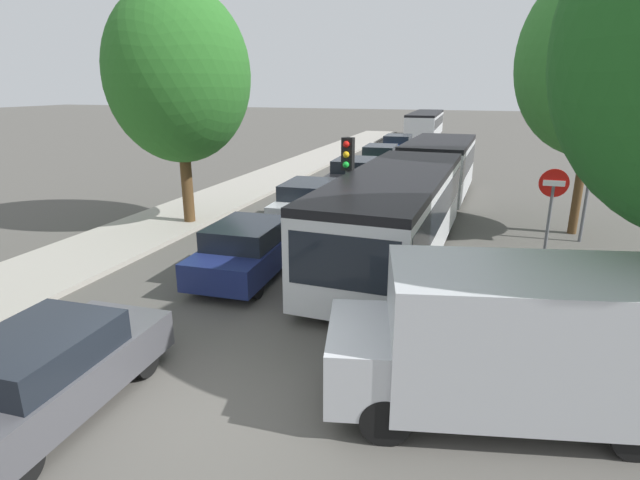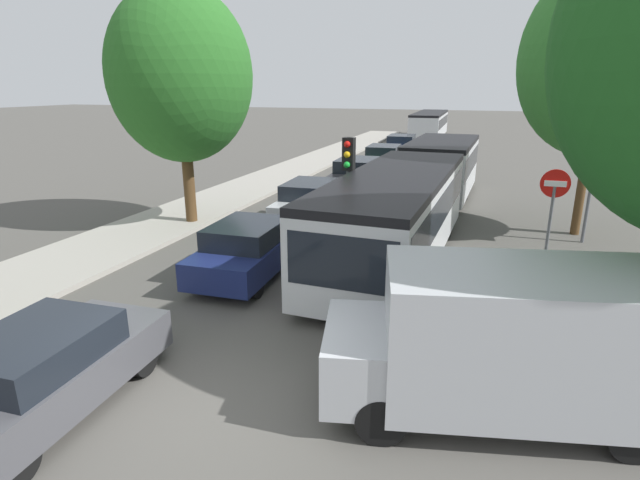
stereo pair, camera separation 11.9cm
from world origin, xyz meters
TOP-DOWN VIEW (x-y plane):
  - ground_plane at (0.00, 0.00)m, footprint 200.00×200.00m
  - kerb_strip_left at (-6.94, 21.18)m, footprint 3.20×52.35m
  - articulated_bus at (1.69, 11.52)m, footprint 3.10×16.97m
  - city_bus_rear at (-1.84, 42.35)m, footprint 2.77×11.22m
  - queued_car_graphite at (-2.04, -0.61)m, footprint 1.87×4.08m
  - queued_car_navy at (-1.78, 5.55)m, footprint 1.92×4.19m
  - queued_car_silver at (-2.09, 11.13)m, footprint 1.99×4.34m
  - queued_car_black at (-1.93, 16.93)m, footprint 2.06×4.50m
  - queued_car_green at (-1.96, 22.88)m, footprint 2.01×4.39m
  - queued_car_blue at (-2.06, 29.19)m, footprint 2.03×4.43m
  - white_van at (4.46, 1.62)m, footprint 5.31×3.03m
  - traffic_light at (0.17, 7.95)m, footprint 0.33×0.37m
  - no_entry_sign at (5.46, 7.86)m, footprint 0.70×0.08m
  - direction_sign_post at (6.89, 11.58)m, footprint 0.28×1.39m
  - tree_left_mid at (-6.02, 9.35)m, footprint 4.72×4.72m
  - tree_right_mid at (6.78, 12.52)m, footprint 4.83×4.83m

SIDE VIEW (x-z plane):
  - ground_plane at x=0.00m, z-range 0.00..0.00m
  - kerb_strip_left at x=-6.94m, z-range 0.00..0.14m
  - queued_car_graphite at x=-2.04m, z-range 0.01..1.40m
  - queued_car_navy at x=-1.78m, z-range 0.01..1.44m
  - queued_car_silver at x=-2.09m, z-range 0.01..1.49m
  - queued_car_green at x=-1.96m, z-range 0.01..1.51m
  - queued_car_blue at x=-2.06m, z-range 0.01..1.52m
  - queued_car_black at x=-1.93m, z-range 0.01..1.55m
  - white_van at x=4.46m, z-range 0.09..2.40m
  - city_bus_rear at x=-1.84m, z-range 0.19..2.59m
  - articulated_bus at x=1.69m, z-range 0.19..2.70m
  - no_entry_sign at x=5.46m, z-range 0.47..3.29m
  - traffic_light at x=0.17m, z-range 0.80..4.20m
  - direction_sign_post at x=6.89m, z-range 0.77..4.37m
  - tree_left_mid at x=-6.02m, z-range 0.97..8.91m
  - tree_right_mid at x=6.78m, z-range 1.27..9.75m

